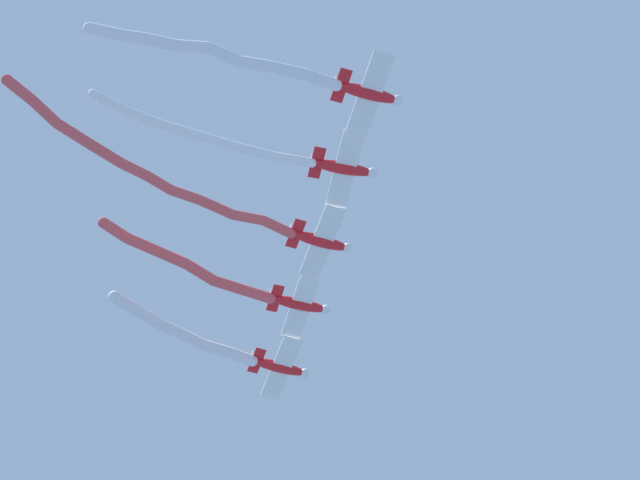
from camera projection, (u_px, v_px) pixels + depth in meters
The scene contains 10 objects.
airplane_lead at pixel (369, 93), 86.53m from camera, with size 5.58×6.40×1.73m.
smoke_trail_lead at pixel (213, 54), 85.65m from camera, with size 14.00×12.92×2.90m.
airplane_left_wing at pixel (344, 168), 90.53m from camera, with size 5.78×6.15×1.73m.
smoke_trail_left_wing at pixel (202, 134), 88.48m from camera, with size 14.77×9.73×1.17m.
airplane_right_wing at pixel (321, 241), 94.05m from camera, with size 5.52×6.50×1.73m.
smoke_trail_right_wing at pixel (150, 170), 88.93m from camera, with size 23.91×7.70×3.27m.
airplane_slot at pixel (300, 304), 98.04m from camera, with size 5.61×6.36×1.73m.
smoke_trail_slot at pixel (186, 264), 96.46m from camera, with size 13.79×7.54×2.25m.
airplane_trail at pixel (281, 367), 101.56m from camera, with size 5.52×6.51×1.73m.
smoke_trail_trail at pixel (182, 332), 99.84m from camera, with size 12.58×6.03×1.81m.
Camera 1 is at (39.87, 27.90, 5.13)m, focal length 68.19 mm.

